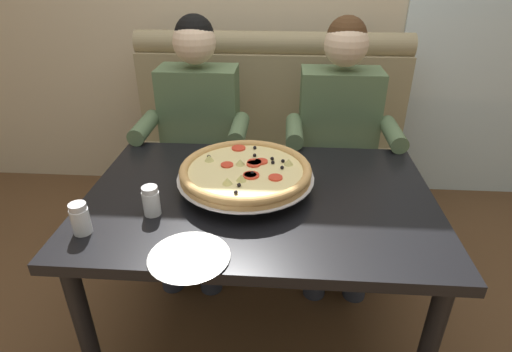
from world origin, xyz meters
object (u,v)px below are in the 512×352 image
diner_left (197,133)px  plate_near_left (189,255)px  shaker_oregano (151,203)px  diner_right (339,137)px  patio_chair (476,94)px  booth_bench (269,166)px  shaker_parmesan (81,221)px  dining_table (259,215)px  pizza (246,171)px

diner_left → plate_near_left: bearing=-79.9°
shaker_oregano → diner_right: bearing=47.8°
diner_left → patio_chair: bearing=35.2°
booth_bench → shaker_parmesan: size_ratio=15.18×
shaker_parmesan → plate_near_left: (0.36, -0.10, -0.03)m
shaker_oregano → patio_chair: 2.95m
dining_table → shaker_parmesan: size_ratio=12.02×
shaker_oregano → patio_chair: bearing=48.0°
booth_bench → patio_chair: booth_bench is taller
shaker_oregano → patio_chair: (1.97, 2.19, -0.26)m
dining_table → diner_left: 0.74m
diner_right → shaker_oregano: size_ratio=12.17×
dining_table → patio_chair: (1.62, 2.03, -0.13)m
booth_bench → dining_table: (0.00, -0.90, 0.25)m
diner_right → shaker_parmesan: size_ratio=12.02×
diner_right → shaker_oregano: diner_right is taller
dining_table → diner_left: bearing=119.6°
booth_bench → shaker_parmesan: booth_bench is taller
diner_right → booth_bench: bearing=143.7°
shaker_parmesan → plate_near_left: bearing=-15.3°
shaker_parmesan → shaker_oregano: shaker_parmesan is taller
booth_bench → shaker_parmesan: (-0.54, -1.17, 0.39)m
shaker_parmesan → booth_bench: bearing=65.1°
diner_left → patio_chair: diner_left is taller
pizza → booth_bench: bearing=86.4°
pizza → shaker_parmesan: bearing=-147.7°
dining_table → plate_near_left: bearing=-116.2°
booth_bench → pizza: 0.96m
booth_bench → diner_right: 0.55m
booth_bench → diner_left: 0.55m
patio_chair → dining_table: bearing=-128.5°
plate_near_left → patio_chair: 3.01m
diner_right → shaker_parmesan: (-0.91, -0.91, 0.08)m
diner_right → plate_near_left: bearing=-118.4°
shaker_parmesan → plate_near_left: 0.38m
shaker_parmesan → diner_left: bearing=78.6°
booth_bench → shaker_oregano: booth_bench is taller
dining_table → patio_chair: size_ratio=1.48×
shaker_oregano → patio_chair: size_ratio=0.12×
booth_bench → plate_near_left: size_ratio=6.67×
plate_near_left → dining_table: bearing=63.8°
dining_table → shaker_oregano: shaker_oregano is taller
plate_near_left → diner_right: bearing=61.6°
booth_bench → pizza: booth_bench is taller
pizza → shaker_oregano: 0.36m
booth_bench → dining_table: booth_bench is taller
diner_left → shaker_oregano: size_ratio=12.17×
diner_left → diner_right: bearing=0.0°
shaker_parmesan → diner_right: bearing=45.1°
plate_near_left → booth_bench: bearing=81.9°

